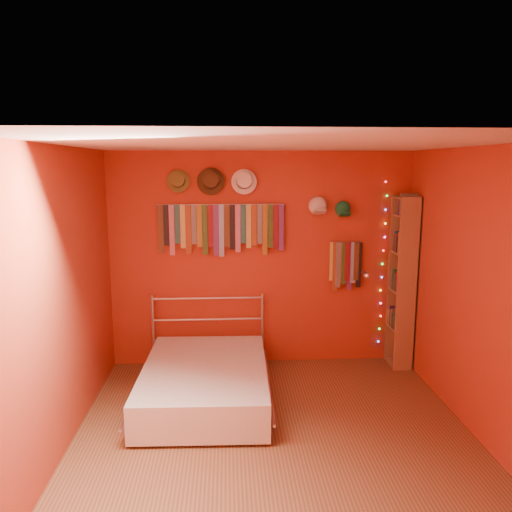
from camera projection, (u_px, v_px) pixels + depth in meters
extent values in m
plane|color=brown|center=(275.00, 438.00, 4.33)|extent=(3.50, 3.50, 0.00)
cube|color=#8C3A16|center=(261.00, 260.00, 5.83)|extent=(3.50, 0.02, 2.50)
cube|color=#8C3A16|center=(482.00, 296.00, 4.21)|extent=(0.02, 3.50, 2.50)
cube|color=#8C3A16|center=(59.00, 302.00, 4.01)|extent=(0.02, 3.50, 2.50)
cube|color=white|center=(277.00, 144.00, 3.88)|extent=(3.50, 3.50, 0.02)
cylinder|color=silver|center=(221.00, 205.00, 5.64)|extent=(1.45, 0.01, 0.01)
cube|color=#452B17|center=(161.00, 229.00, 5.64)|extent=(0.06, 0.01, 0.55)
cube|color=black|center=(166.00, 225.00, 5.63)|extent=(0.06, 0.01, 0.46)
cube|color=#B25974|center=(172.00, 230.00, 5.63)|extent=(0.06, 0.01, 0.57)
cube|color=#195959|center=(177.00, 224.00, 5.64)|extent=(0.06, 0.01, 0.44)
cube|color=#B49F48|center=(183.00, 227.00, 5.64)|extent=(0.06, 0.01, 0.49)
cube|color=maroon|center=(188.00, 230.00, 5.64)|extent=(0.06, 0.01, 0.56)
cube|color=navy|center=(194.00, 225.00, 5.65)|extent=(0.06, 0.01, 0.45)
cube|color=olive|center=(199.00, 226.00, 5.65)|extent=(0.06, 0.01, 0.48)
cube|color=#214F1F|center=(205.00, 230.00, 5.65)|extent=(0.06, 0.01, 0.57)
cube|color=maroon|center=(210.00, 226.00, 5.66)|extent=(0.06, 0.01, 0.49)
cube|color=#4C1B6F|center=(216.00, 230.00, 5.67)|extent=(0.06, 0.01, 0.58)
cube|color=#74A2CE|center=(221.00, 231.00, 5.67)|extent=(0.06, 0.01, 0.59)
cube|color=#51371B|center=(227.00, 226.00, 5.67)|extent=(0.06, 0.01, 0.49)
cube|color=black|center=(232.00, 227.00, 5.67)|extent=(0.06, 0.01, 0.51)
cube|color=#C36184|center=(238.00, 229.00, 5.67)|extent=(0.06, 0.01, 0.54)
cube|color=#1B5D5F|center=(243.00, 224.00, 5.68)|extent=(0.06, 0.01, 0.45)
cube|color=gold|center=(249.00, 226.00, 5.68)|extent=(0.06, 0.01, 0.50)
cube|color=maroon|center=(254.00, 225.00, 5.68)|extent=(0.06, 0.01, 0.47)
cube|color=navy|center=(260.00, 224.00, 5.69)|extent=(0.06, 0.01, 0.45)
cube|color=brown|center=(265.00, 230.00, 5.70)|extent=(0.06, 0.01, 0.58)
cube|color=#26451B|center=(271.00, 226.00, 5.69)|extent=(0.06, 0.01, 0.50)
cube|color=maroon|center=(276.00, 227.00, 5.71)|extent=(0.06, 0.01, 0.52)
cube|color=#4F175F|center=(281.00, 228.00, 5.71)|extent=(0.06, 0.01, 0.53)
cylinder|color=silver|center=(346.00, 242.00, 5.80)|extent=(0.40, 0.01, 0.01)
cube|color=#C1B64D|center=(332.00, 262.00, 5.82)|extent=(0.06, 0.01, 0.45)
cube|color=brown|center=(335.00, 267.00, 5.83)|extent=(0.06, 0.01, 0.58)
cube|color=navy|center=(338.00, 265.00, 5.82)|extent=(0.06, 0.01, 0.53)
cube|color=olive|center=(341.00, 262.00, 5.83)|extent=(0.06, 0.01, 0.47)
cube|color=#27481C|center=(344.00, 263.00, 5.83)|extent=(0.06, 0.01, 0.50)
cube|color=#5E0E13|center=(347.00, 262.00, 5.82)|extent=(0.06, 0.01, 0.46)
cube|color=#4E1A6B|center=(350.00, 266.00, 5.84)|extent=(0.06, 0.01, 0.56)
cube|color=#6A82BD|center=(353.00, 263.00, 5.83)|extent=(0.06, 0.01, 0.48)
cube|color=#463117|center=(356.00, 261.00, 5.82)|extent=(0.06, 0.01, 0.45)
cube|color=black|center=(359.00, 265.00, 5.85)|extent=(0.06, 0.01, 0.54)
cylinder|color=olive|center=(178.00, 181.00, 5.55)|extent=(0.26, 0.06, 0.26)
cylinder|color=olive|center=(178.00, 180.00, 5.51)|extent=(0.15, 0.13, 0.17)
cylinder|color=#332314|center=(178.00, 181.00, 5.53)|extent=(0.16, 0.05, 0.16)
cylinder|color=#452F18|center=(211.00, 181.00, 5.57)|extent=(0.31, 0.08, 0.31)
cylinder|color=#452F18|center=(211.00, 180.00, 5.52)|extent=(0.18, 0.15, 0.20)
cylinder|color=black|center=(211.00, 181.00, 5.55)|extent=(0.19, 0.06, 0.19)
cylinder|color=white|center=(244.00, 182.00, 5.60)|extent=(0.29, 0.07, 0.28)
cylinder|color=white|center=(244.00, 181.00, 5.54)|extent=(0.17, 0.14, 0.19)
cylinder|color=black|center=(244.00, 181.00, 5.57)|extent=(0.17, 0.06, 0.17)
ellipsoid|color=white|center=(318.00, 206.00, 5.70)|extent=(0.20, 0.15, 0.20)
cube|color=white|center=(320.00, 212.00, 5.60)|extent=(0.14, 0.10, 0.06)
ellipsoid|color=#197440|center=(343.00, 209.00, 5.73)|extent=(0.18, 0.14, 0.18)
cube|color=#197440|center=(345.00, 215.00, 5.63)|extent=(0.13, 0.10, 0.05)
sphere|color=#FF3333|center=(386.00, 182.00, 5.71)|extent=(0.02, 0.02, 0.02)
sphere|color=#33FF4C|center=(387.00, 196.00, 5.74)|extent=(0.02, 0.02, 0.02)
sphere|color=#4C66FF|center=(386.00, 210.00, 5.77)|extent=(0.02, 0.02, 0.02)
sphere|color=yellow|center=(385.00, 223.00, 5.80)|extent=(0.02, 0.02, 0.02)
sphere|color=#FF4CCC|center=(385.00, 237.00, 5.83)|extent=(0.02, 0.02, 0.02)
sphere|color=#FF3333|center=(383.00, 251.00, 5.85)|extent=(0.02, 0.02, 0.02)
sphere|color=#33FF4C|center=(382.00, 264.00, 5.88)|extent=(0.02, 0.02, 0.02)
sphere|color=#4C66FF|center=(382.00, 277.00, 5.91)|extent=(0.02, 0.02, 0.02)
sphere|color=yellow|center=(380.00, 290.00, 5.94)|extent=(0.02, 0.02, 0.02)
sphere|color=#FF4CCC|center=(381.00, 303.00, 5.97)|extent=(0.02, 0.02, 0.02)
sphere|color=#FF3333|center=(381.00, 316.00, 6.00)|extent=(0.02, 0.02, 0.02)
sphere|color=#33FF4C|center=(379.00, 329.00, 6.03)|extent=(0.02, 0.02, 0.02)
sphere|color=#4C66FF|center=(378.00, 341.00, 6.05)|extent=(0.02, 0.02, 0.02)
cylinder|color=silver|center=(361.00, 273.00, 5.91)|extent=(0.04, 0.03, 0.04)
cylinder|color=silver|center=(364.00, 272.00, 5.77)|extent=(0.02, 0.28, 0.09)
sphere|color=white|center=(367.00, 276.00, 5.63)|extent=(0.08, 0.08, 0.08)
cube|color=#906141|center=(407.00, 286.00, 5.59)|extent=(0.24, 0.02, 2.00)
cube|color=#906141|center=(398.00, 280.00, 5.91)|extent=(0.24, 0.02, 2.00)
cube|color=#906141|center=(412.00, 283.00, 5.76)|extent=(0.02, 0.34, 2.00)
cube|color=#906141|center=(398.00, 363.00, 5.93)|extent=(0.24, 0.32, 0.02)
cube|color=#906141|center=(400.00, 328.00, 5.85)|extent=(0.24, 0.32, 0.02)
cube|color=#906141|center=(402.00, 291.00, 5.77)|extent=(0.24, 0.32, 0.02)
cube|color=#906141|center=(404.00, 253.00, 5.69)|extent=(0.24, 0.32, 0.02)
cube|color=#906141|center=(406.00, 215.00, 5.61)|extent=(0.24, 0.32, 0.02)
cube|color=#906141|center=(407.00, 198.00, 5.57)|extent=(0.24, 0.32, 0.02)
cylinder|color=silver|center=(153.00, 331.00, 5.80)|extent=(0.03, 0.03, 0.86)
cylinder|color=silver|center=(262.00, 329.00, 5.88)|extent=(0.03, 0.03, 0.86)
cylinder|color=silver|center=(208.00, 340.00, 5.86)|extent=(1.27, 0.02, 0.02)
cylinder|color=silver|center=(208.00, 319.00, 5.82)|extent=(1.27, 0.02, 0.02)
cylinder|color=silver|center=(207.00, 298.00, 5.77)|extent=(1.27, 0.02, 0.02)
cube|color=beige|center=(205.00, 382.00, 4.98)|extent=(1.26, 1.76, 0.35)
cylinder|color=silver|center=(141.00, 385.00, 4.95)|extent=(0.08, 1.73, 0.03)
cylinder|color=silver|center=(269.00, 382.00, 5.02)|extent=(0.08, 1.73, 0.03)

